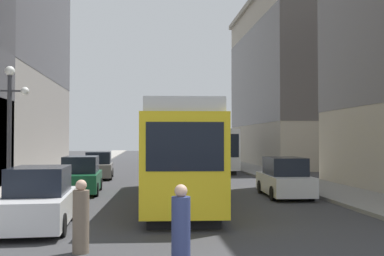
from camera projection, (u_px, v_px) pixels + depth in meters
sidewalk_left at (86, 165)px, 46.04m from camera, size 3.22×120.00×0.15m
sidewalk_right at (233, 164)px, 47.64m from camera, size 3.22×120.00×0.15m
streetcar at (179, 152)px, 19.31m from camera, size 3.27×13.71×3.89m
transit_bus at (209, 148)px, 38.24m from camera, size 2.99×11.83×3.45m
parked_car_left_near at (99, 166)px, 30.28m from camera, size 2.02×4.30×1.82m
parked_car_left_mid at (39, 200)px, 13.33m from camera, size 2.04×4.39×1.82m
parked_car_right_far at (284, 179)px, 20.60m from camera, size 2.06×4.39×1.82m
parked_car_left_far at (81, 176)px, 21.93m from camera, size 2.00×4.32×1.82m
pedestrian_crossing_near at (81, 219)px, 10.38m from camera, size 0.38×0.38×1.70m
pedestrian_crossing_far at (181, 230)px, 9.02m from camera, size 0.39×0.39×1.73m
lamp_post_left_near at (9, 114)px, 16.64m from camera, size 1.41×0.36×5.24m
building_right_corner at (316, 81)px, 47.32m from camera, size 14.88×21.12×17.25m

